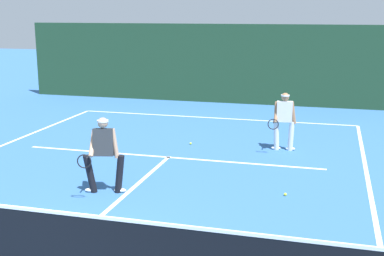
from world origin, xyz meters
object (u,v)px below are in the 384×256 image
player_far (284,119)px  tennis_ball (285,194)px  player_near (104,152)px  tennis_ball_extra (191,143)px

player_far → tennis_ball: size_ratio=24.50×
player_near → player_far: player_near is taller
tennis_ball → tennis_ball_extra: 4.70m
player_near → player_far: bearing=-140.8°
player_far → player_near: bearing=48.8°
player_near → tennis_ball: bearing=178.1°
player_near → tennis_ball_extra: 4.51m
tennis_ball → tennis_ball_extra: same height
player_near → tennis_ball_extra: size_ratio=24.87×
player_near → tennis_ball: (3.75, 0.80, -0.87)m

